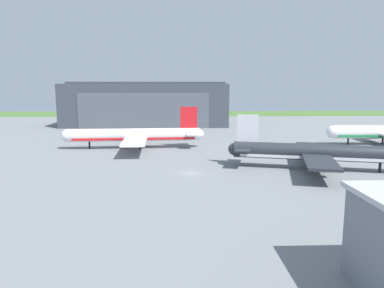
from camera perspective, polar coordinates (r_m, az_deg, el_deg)
ground_plane at (r=75.00m, az=-0.07°, el=-4.85°), size 440.00×440.00×0.00m
grass_field_strip at (r=262.14m, az=-1.55°, el=5.02°), size 440.00×56.00×0.08m
maintenance_hangar at (r=180.46m, az=-7.41°, el=6.49°), size 79.77×36.55×21.79m
airliner_near_right at (r=82.80m, az=20.05°, el=-1.38°), size 39.73×33.31×12.18m
airliner_far_left at (r=107.75m, az=-9.45°, el=1.43°), size 43.30×38.63×12.69m
airliner_far_right at (r=129.21m, az=28.84°, el=1.67°), size 36.23×29.34×13.62m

